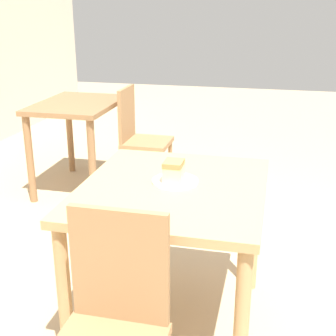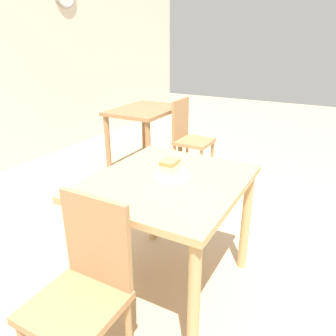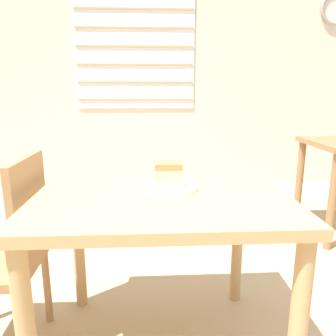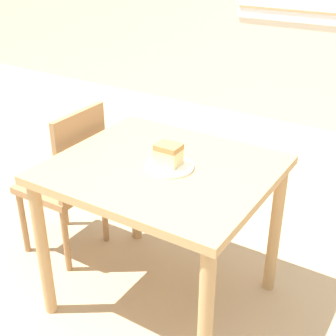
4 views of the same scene
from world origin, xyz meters
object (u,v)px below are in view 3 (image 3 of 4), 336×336
at_px(chair_near_window, 7,251).
at_px(cake_slice, 168,174).
at_px(dining_table_near, 161,216).
at_px(plate, 170,188).

bearing_deg(chair_near_window, cake_slice, 84.14).
height_order(dining_table_near, cake_slice, cake_slice).
xyz_separation_m(dining_table_near, chair_near_window, (-0.67, 0.08, -0.18)).
height_order(dining_table_near, chair_near_window, chair_near_window).
relative_size(plate, cake_slice, 2.01).
height_order(dining_table_near, plate, plate).
bearing_deg(plate, cake_slice, 143.38).
height_order(chair_near_window, cake_slice, chair_near_window).
relative_size(chair_near_window, cake_slice, 8.25).
xyz_separation_m(chair_near_window, plate, (0.71, -0.08, 0.30)).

